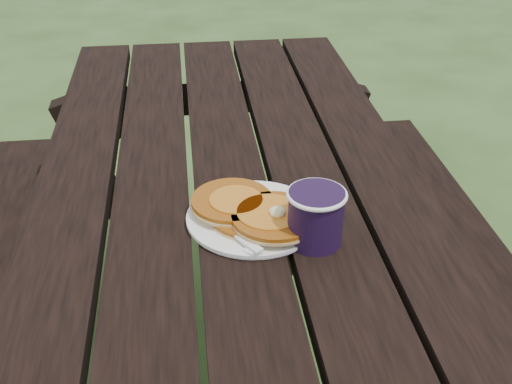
{
  "coord_description": "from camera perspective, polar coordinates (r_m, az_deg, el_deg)",
  "views": [
    {
      "loc": [
        -0.08,
        -1.01,
        1.38
      ],
      "look_at": [
        0.03,
        -0.07,
        0.8
      ],
      "focal_mm": 45.0,
      "sensor_mm": 36.0,
      "label": 1
    }
  ],
  "objects": [
    {
      "name": "knife",
      "position": [
        1.09,
        2.1,
        -3.2
      ],
      "size": [
        0.14,
        0.14,
        0.0
      ],
      "primitive_type": "cube",
      "rotation": [
        0.0,
        0.0,
        -0.76
      ],
      "color": "white",
      "rests_on": "plate"
    },
    {
      "name": "fork",
      "position": [
        1.06,
        -1.48,
        -3.93
      ],
      "size": [
        0.11,
        0.15,
        0.01
      ],
      "primitive_type": null,
      "rotation": [
        0.0,
        0.0,
        0.54
      ],
      "color": "white",
      "rests_on": "plate"
    },
    {
      "name": "coffee_cup",
      "position": [
        1.05,
        5.34,
        -1.93
      ],
      "size": [
        0.1,
        0.1,
        0.1
      ],
      "rotation": [
        0.0,
        0.0,
        0.39
      ],
      "color": "black",
      "rests_on": "picnic_table"
    },
    {
      "name": "pancake_stack",
      "position": [
        1.11,
        -0.14,
        -1.72
      ],
      "size": [
        0.22,
        0.21,
        0.04
      ],
      "rotation": [
        0.0,
        0.0,
        -0.43
      ],
      "color": "#9B5111",
      "rests_on": "plate"
    },
    {
      "name": "picnic_table",
      "position": [
        1.43,
        -1.76,
        -13.52
      ],
      "size": [
        1.36,
        1.8,
        0.75
      ],
      "color": "black",
      "rests_on": "ground"
    },
    {
      "name": "plate",
      "position": [
        1.13,
        -0.19,
        -2.31
      ],
      "size": [
        0.24,
        0.24,
        0.01
      ],
      "primitive_type": "cylinder",
      "rotation": [
        0.0,
        0.0,
        -0.04
      ],
      "color": "white",
      "rests_on": "picnic_table"
    }
  ]
}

